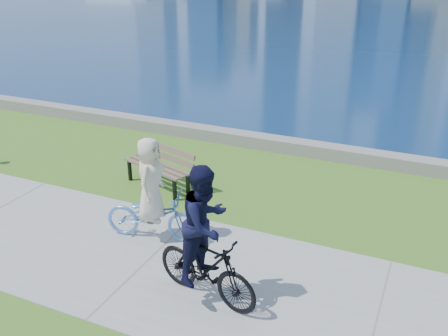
# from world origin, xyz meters

# --- Properties ---
(ground) EXTENTS (320.00, 320.00, 0.00)m
(ground) POSITION_xyz_m (0.00, 0.00, 0.00)
(ground) COLOR #39641A
(ground) RESTS_ON ground
(concrete_path) EXTENTS (80.00, 3.50, 0.02)m
(concrete_path) POSITION_xyz_m (0.00, 0.00, 0.01)
(concrete_path) COLOR gray
(concrete_path) RESTS_ON ground
(seawall) EXTENTS (90.00, 0.50, 0.35)m
(seawall) POSITION_xyz_m (0.00, 6.20, 0.17)
(seawall) COLOR slate
(seawall) RESTS_ON ground
(park_bench) EXTENTS (1.93, 1.16, 0.94)m
(park_bench) POSITION_xyz_m (-1.40, 2.83, 0.58)
(park_bench) COLOR black
(park_bench) RESTS_ON ground
(cyclist_woman) EXTENTS (1.00, 1.95, 2.05)m
(cyclist_woman) POSITION_xyz_m (-0.30, 0.70, 0.78)
(cyclist_woman) COLOR #5A91DA
(cyclist_woman) RESTS_ON ground
(cyclist_man) EXTENTS (0.95, 1.97, 2.30)m
(cyclist_man) POSITION_xyz_m (1.43, -0.53, 0.98)
(cyclist_man) COLOR black
(cyclist_man) RESTS_ON ground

